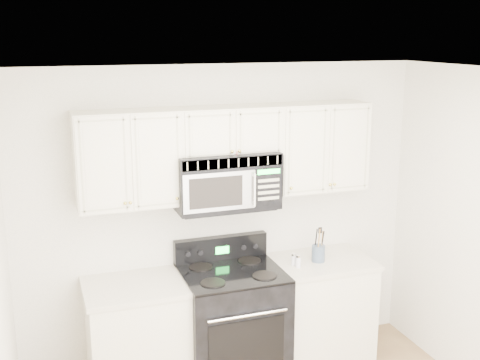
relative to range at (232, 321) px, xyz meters
name	(u,v)px	position (x,y,z in m)	size (l,w,h in m)	color
room	(312,299)	(0.03, -1.40, 0.82)	(3.51, 3.51, 2.61)	#957B4F
base_cabinet_left	(141,341)	(-0.77, 0.03, -0.06)	(0.86, 0.65, 0.92)	beige
base_cabinet_right	(319,311)	(0.83, 0.03, -0.06)	(0.86, 0.65, 0.92)	beige
range	(232,321)	(0.00, 0.00, 0.00)	(0.82, 0.75, 1.14)	black
upper_cabinets	(228,148)	(0.03, 0.18, 1.45)	(2.44, 0.37, 0.75)	beige
microwave	(225,180)	(-0.01, 0.13, 1.20)	(0.84, 0.47, 0.46)	black
utensil_crock	(318,253)	(0.79, 0.01, 0.51)	(0.11, 0.11, 0.31)	#415270
shaker_salt	(294,259)	(0.55, -0.01, 0.49)	(0.04, 0.04, 0.10)	silver
shaker_pepper	(298,261)	(0.57, -0.06, 0.49)	(0.05, 0.05, 0.11)	silver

